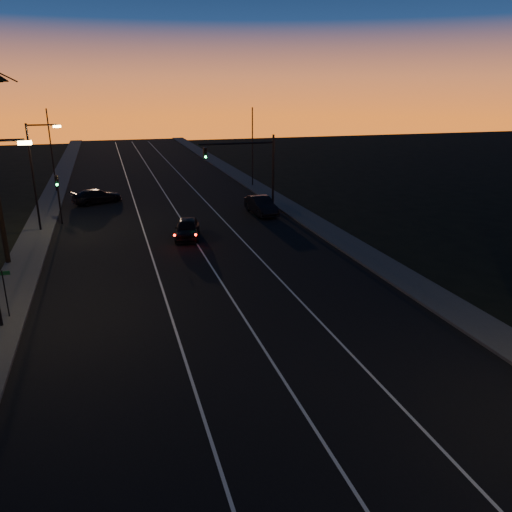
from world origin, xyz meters
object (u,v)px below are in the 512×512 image
object	(u,v)px
right_car	(261,205)
cross_car	(97,196)
lead_car	(187,228)
signal_mast	(249,160)

from	to	relation	value
right_car	cross_car	size ratio (longest dim) A/B	0.94
lead_car	right_car	bearing A→B (deg)	36.71
signal_mast	cross_car	bearing A→B (deg)	151.13
signal_mast	cross_car	xyz separation A→B (m)	(-13.73, 7.57, -4.05)
cross_car	right_car	bearing A→B (deg)	-32.24
lead_car	cross_car	size ratio (longest dim) A/B	0.97
lead_car	right_car	size ratio (longest dim) A/B	1.04
right_car	cross_car	xyz separation A→B (m)	(-14.44, 9.11, -0.09)
right_car	cross_car	world-z (taller)	right_car
signal_mast	cross_car	size ratio (longest dim) A/B	1.33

